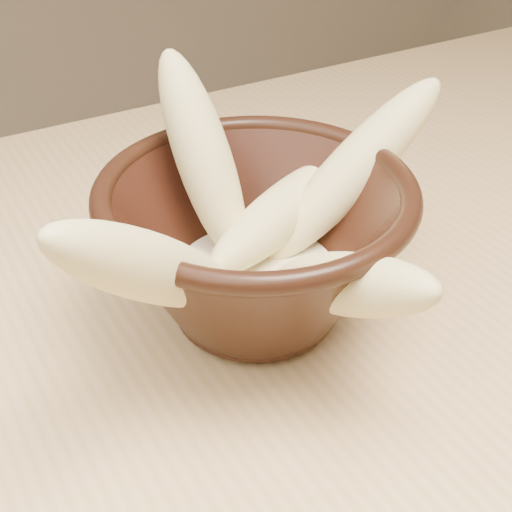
# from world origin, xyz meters

# --- Properties ---
(table) EXTENTS (1.20, 0.80, 0.75)m
(table) POSITION_xyz_m (0.00, 0.00, 0.67)
(table) COLOR #E2B17C
(table) RESTS_ON ground
(bowl) EXTENTS (0.23, 0.23, 0.13)m
(bowl) POSITION_xyz_m (-0.18, -0.03, 0.82)
(bowl) COLOR black
(bowl) RESTS_ON table
(milk_puddle) EXTENTS (0.13, 0.13, 0.02)m
(milk_puddle) POSITION_xyz_m (-0.18, -0.03, 0.79)
(milk_puddle) COLOR #F2E5C2
(milk_puddle) RESTS_ON bowl
(banana_upright) EXTENTS (0.06, 0.13, 0.16)m
(banana_upright) POSITION_xyz_m (-0.19, 0.03, 0.87)
(banana_upright) COLOR #F0DA8D
(banana_upright) RESTS_ON bowl
(banana_left) EXTENTS (0.18, 0.12, 0.17)m
(banana_left) POSITION_xyz_m (-0.28, -0.08, 0.86)
(banana_left) COLOR #F0DA8D
(banana_left) RESTS_ON bowl
(banana_right) EXTENTS (0.18, 0.05, 0.15)m
(banana_right) POSITION_xyz_m (-0.09, -0.02, 0.85)
(banana_right) COLOR #F0DA8D
(banana_right) RESTS_ON bowl
(banana_across) EXTENTS (0.18, 0.11, 0.05)m
(banana_across) POSITION_xyz_m (-0.14, -0.01, 0.83)
(banana_across) COLOR #F0DA8D
(banana_across) RESTS_ON bowl
(banana_front) EXTENTS (0.06, 0.17, 0.11)m
(banana_front) POSITION_xyz_m (-0.16, -0.12, 0.84)
(banana_front) COLOR #F0DA8D
(banana_front) RESTS_ON bowl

